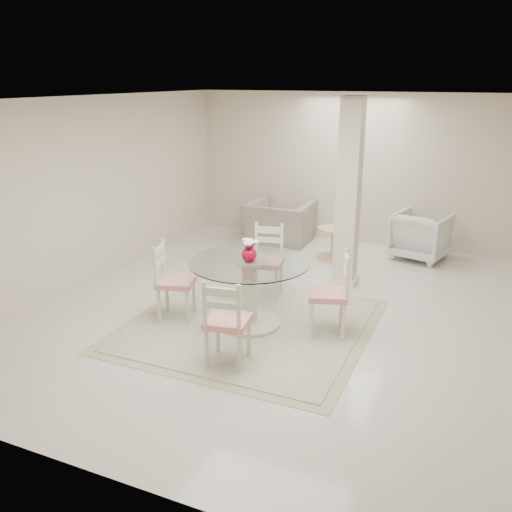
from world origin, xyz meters
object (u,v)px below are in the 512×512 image
at_px(column, 349,194).
at_px(recliner_taupe, 279,222).
at_px(dining_chair_east, 334,288).
at_px(dining_chair_north, 267,255).
at_px(dining_chair_west, 170,276).
at_px(red_vase, 249,250).
at_px(armchair_white, 421,236).
at_px(dining_table, 249,294).
at_px(dining_chair_south, 226,316).
at_px(side_table, 333,244).

distance_m(column, recliner_taupe, 2.52).
distance_m(column, dining_chair_east, 1.89).
relative_size(dining_chair_north, recliner_taupe, 0.95).
xyz_separation_m(dining_chair_east, dining_chair_west, (-2.01, -0.39, -0.02)).
bearing_deg(red_vase, column, 69.93).
relative_size(recliner_taupe, armchair_white, 1.36).
bearing_deg(armchair_white, dining_table, 80.07).
bearing_deg(red_vase, dining_table, 161.57).
bearing_deg(dining_chair_south, red_vase, -88.39).
relative_size(dining_table, red_vase, 5.13).
bearing_deg(dining_chair_north, recliner_taupe, 97.16).
relative_size(dining_chair_east, recliner_taupe, 0.96).
bearing_deg(side_table, recliner_taupe, 155.28).
distance_m(red_vase, dining_chair_west, 1.10).
xyz_separation_m(dining_chair_east, recliner_taupe, (-1.99, 3.31, -0.21)).
bearing_deg(dining_chair_west, side_table, -37.71).
bearing_deg(side_table, dining_table, -94.12).
bearing_deg(dining_chair_south, dining_chair_east, -133.03).
height_order(dining_chair_west, armchair_white, dining_chair_west).
bearing_deg(red_vase, dining_chair_north, 100.59).
distance_m(dining_chair_north, dining_chair_west, 1.45).
xyz_separation_m(red_vase, dining_chair_north, (-0.19, 1.01, -0.39)).
relative_size(armchair_white, side_table, 1.60).
relative_size(dining_table, dining_chair_north, 1.30).
relative_size(red_vase, dining_chair_south, 0.26).
xyz_separation_m(red_vase, armchair_white, (1.56, 3.57, -0.59)).
relative_size(column, dining_chair_north, 2.41).
bearing_deg(red_vase, side_table, 85.90).
height_order(dining_table, armchair_white, dining_table).
xyz_separation_m(dining_table, dining_chair_south, (0.18, -1.00, 0.15)).
bearing_deg(armchair_white, dining_chair_south, 86.93).
bearing_deg(armchair_white, recliner_taupe, 15.05).
bearing_deg(dining_chair_north, dining_chair_south, -89.98).
height_order(dining_chair_east, side_table, dining_chair_east).
relative_size(dining_table, armchair_white, 1.68).
xyz_separation_m(column, dining_chair_east, (0.31, -1.70, -0.76)).
distance_m(column, dining_chair_west, 2.81).
relative_size(dining_chair_east, dining_chair_south, 1.03).
relative_size(column, red_vase, 9.52).
xyz_separation_m(dining_table, side_table, (0.21, 2.96, -0.18)).
relative_size(red_vase, armchair_white, 0.33).
xyz_separation_m(dining_table, red_vase, (0.00, -0.00, 0.55)).
distance_m(red_vase, recliner_taupe, 3.69).
height_order(dining_chair_north, dining_chair_west, dining_chair_north).
relative_size(dining_chair_south, armchair_white, 1.27).
bearing_deg(recliner_taupe, dining_table, 104.76).
relative_size(column, armchair_white, 3.12).
height_order(dining_chair_south, recliner_taupe, dining_chair_south).
height_order(dining_chair_north, armchair_white, dining_chair_north).
bearing_deg(dining_chair_west, red_vase, -95.68).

